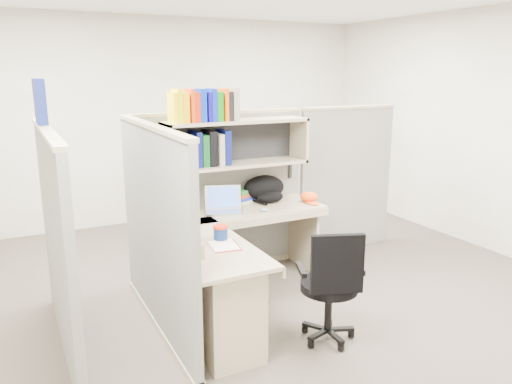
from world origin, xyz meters
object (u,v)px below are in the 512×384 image
desk (231,279)px  snack_canister (221,232)px  laptop (224,200)px  task_chair (330,303)px  backpack (267,189)px

desk → snack_canister: bearing=104.0°
laptop → task_chair: size_ratio=0.37×
laptop → task_chair: 1.42m
laptop → backpack: 0.58m
backpack → task_chair: (-0.25, -1.49, -0.54)m
laptop → backpack: bearing=38.5°
laptop → desk: bearing=-91.2°
laptop → backpack: (0.55, 0.20, 0.01)m
laptop → snack_canister: bearing=-96.4°
laptop → snack_canister: size_ratio=2.90×
snack_canister → laptop: bearing=64.9°
desk → backpack: bearing=50.0°
desk → backpack: backpack is taller
desk → backpack: size_ratio=4.07×
desk → laptop: (0.29, 0.81, 0.41)m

